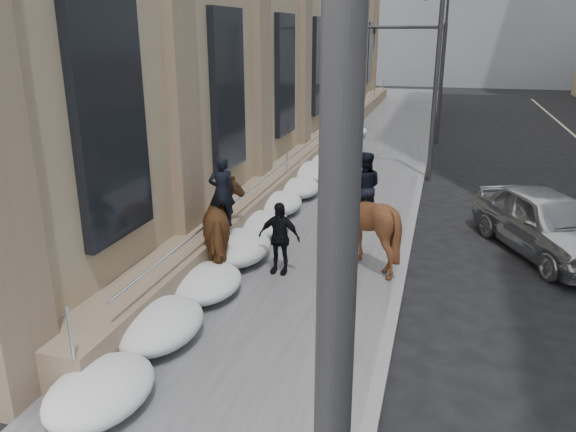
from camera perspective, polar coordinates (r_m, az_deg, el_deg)
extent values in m
plane|color=black|center=(10.50, -5.50, -14.17)|extent=(140.00, 140.00, 0.00)
cube|color=#49494C|center=(19.35, 5.03, 1.51)|extent=(5.00, 80.00, 0.12)
cube|color=slate|center=(19.08, 12.78, 0.87)|extent=(0.24, 80.00, 0.12)
cube|color=#79654E|center=(29.24, 4.35, 8.05)|extent=(1.10, 44.00, 0.90)
cylinder|color=silver|center=(29.01, 5.28, 9.75)|extent=(0.06, 42.00, 0.06)
cube|color=black|center=(22.13, -0.28, 14.09)|extent=(0.20, 2.20, 4.50)
cylinder|color=#2D2D30|center=(2.79, 4.63, -17.31)|extent=(0.18, 0.18, 8.00)
cylinder|color=#2D2D30|center=(22.30, 14.85, 13.53)|extent=(0.18, 0.18, 8.00)
cylinder|color=#2D2D30|center=(42.27, 15.52, 15.46)|extent=(0.18, 0.18, 8.00)
cylinder|color=#2D2D30|center=(30.35, 15.26, 12.71)|extent=(0.20, 0.20, 6.00)
cylinder|color=#2D2D30|center=(30.32, 11.75, 18.27)|extent=(4.00, 0.16, 0.16)
imported|color=black|center=(30.48, 8.74, 17.48)|extent=(0.18, 0.22, 1.10)
ellipsoid|color=silver|center=(10.82, -12.90, -10.72)|extent=(1.50, 2.10, 0.68)
ellipsoid|color=silver|center=(14.08, -5.13, -3.21)|extent=(1.60, 2.20, 0.72)
ellipsoid|color=silver|center=(17.71, -0.92, 1.27)|extent=(1.40, 2.00, 0.64)
ellipsoid|color=silver|center=(21.39, 2.49, 4.41)|extent=(1.70, 2.30, 0.76)
ellipsoid|color=silver|center=(25.23, 4.35, 6.41)|extent=(1.50, 2.10, 0.66)
imported|color=#533118|center=(13.57, -6.31, -1.05)|extent=(2.04, 2.69, 2.07)
imported|color=black|center=(13.46, -6.20, 2.36)|extent=(0.74, 0.64, 1.72)
imported|color=#402212|center=(13.76, 7.53, -0.40)|extent=(2.07, 2.27, 2.26)
imported|color=black|center=(13.68, 7.75, 2.93)|extent=(0.92, 0.76, 1.72)
imported|color=black|center=(13.21, -0.91, -2.22)|extent=(1.05, 0.49, 1.75)
imported|color=#95999C|center=(16.15, 24.78, -0.62)|extent=(3.92, 5.40, 1.71)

